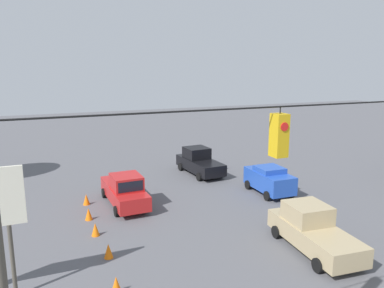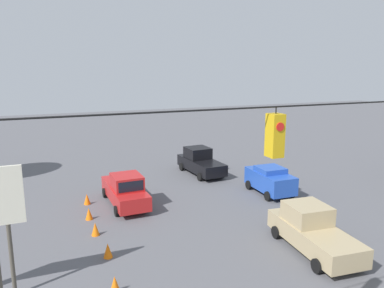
{
  "view_description": "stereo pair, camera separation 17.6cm",
  "coord_description": "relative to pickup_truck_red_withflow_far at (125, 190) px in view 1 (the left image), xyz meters",
  "views": [
    {
      "loc": [
        9.18,
        5.22,
        8.69
      ],
      "look_at": [
        1.45,
        -13.14,
        4.58
      ],
      "focal_mm": 35.0,
      "sensor_mm": 36.0,
      "label": 1
    },
    {
      "loc": [
        9.02,
        5.29,
        8.69
      ],
      "look_at": [
        1.45,
        -13.14,
        4.58
      ],
      "focal_mm": 35.0,
      "sensor_mm": 36.0,
      "label": 2
    }
  ],
  "objects": [
    {
      "name": "traffic_cone_fourth",
      "position": [
        2.45,
        3.83,
        -0.62
      ],
      "size": [
        0.42,
        0.42,
        0.71
      ],
      "primitive_type": "cone",
      "color": "orange",
      "rests_on": "ground_plane"
    },
    {
      "name": "sedan_blue_oncoming_far",
      "position": [
        -9.84,
        1.61,
        0.01
      ],
      "size": [
        2.18,
        4.0,
        1.89
      ],
      "color": "#234CB2",
      "rests_on": "ground_plane"
    },
    {
      "name": "pickup_truck_red_withflow_far",
      "position": [
        0.0,
        0.0,
        0.0
      ],
      "size": [
        2.25,
        5.58,
        2.12
      ],
      "color": "red",
      "rests_on": "ground_plane"
    },
    {
      "name": "traffic_cone_fifth",
      "position": [
        2.49,
        1.55,
        -0.62
      ],
      "size": [
        0.42,
        0.42,
        0.71
      ],
      "primitive_type": "cone",
      "color": "orange",
      "rests_on": "ground_plane"
    },
    {
      "name": "pickup_truck_tan_crossing_near",
      "position": [
        -7.02,
        9.39,
        0.0
      ],
      "size": [
        2.62,
        5.54,
        2.12
      ],
      "color": "tan",
      "rests_on": "ground_plane"
    },
    {
      "name": "pickup_truck_black_oncoming_deep",
      "position": [
        -7.33,
        -4.8,
        -0.0
      ],
      "size": [
        2.49,
        5.31,
        2.12
      ],
      "color": "black",
      "rests_on": "ground_plane"
    },
    {
      "name": "traffic_cone_second",
      "position": [
        2.48,
        9.34,
        -0.62
      ],
      "size": [
        0.42,
        0.42,
        0.71
      ],
      "primitive_type": "cone",
      "color": "orange",
      "rests_on": "ground_plane"
    },
    {
      "name": "traffic_cone_farthest",
      "position": [
        2.29,
        -1.01,
        -0.62
      ],
      "size": [
        0.42,
        0.42,
        0.71
      ],
      "primitive_type": "cone",
      "color": "orange",
      "rests_on": "ground_plane"
    },
    {
      "name": "traffic_cone_third",
      "position": [
        2.25,
        6.45,
        -0.62
      ],
      "size": [
        0.42,
        0.42,
        0.71
      ],
      "primitive_type": "cone",
      "color": "orange",
      "rests_on": "ground_plane"
    }
  ]
}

